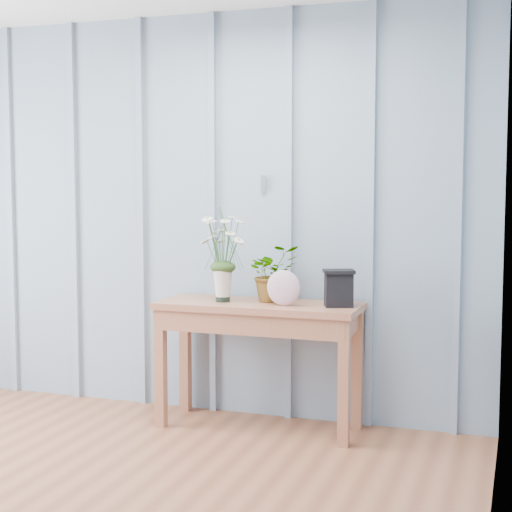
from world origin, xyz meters
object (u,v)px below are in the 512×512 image
at_px(felt_disc_vessel, 284,288).
at_px(carved_box, 339,288).
at_px(daisy_vase, 223,246).
at_px(sideboard, 259,322).

bearing_deg(felt_disc_vessel, carved_box, 17.38).
bearing_deg(daisy_vase, felt_disc_vessel, -5.93).
bearing_deg(felt_disc_vessel, sideboard, 162.39).
distance_m(sideboard, felt_disc_vessel, 0.29).
xyz_separation_m(daisy_vase, carved_box, (0.69, 0.03, -0.23)).
xyz_separation_m(daisy_vase, felt_disc_vessel, (0.39, -0.04, -0.23)).
xyz_separation_m(sideboard, daisy_vase, (-0.21, -0.03, 0.45)).
xyz_separation_m(sideboard, carved_box, (0.48, -0.00, 0.22)).
relative_size(sideboard, daisy_vase, 2.25).
bearing_deg(felt_disc_vessel, daisy_vase, 178.49).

